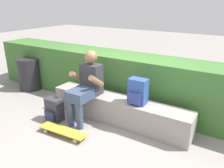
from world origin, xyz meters
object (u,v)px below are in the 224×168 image
at_px(person_skater, 86,85).
at_px(skateboard_near_person, 63,131).
at_px(backpack_on_bench, 138,92).
at_px(backpack_on_ground, 54,110).
at_px(bench_main, 118,110).
at_px(trash_bin, 29,74).

bearing_deg(person_skater, skateboard_near_person, -90.19).
bearing_deg(backpack_on_bench, person_skater, -167.04).
bearing_deg(skateboard_near_person, person_skater, 89.81).
xyz_separation_m(person_skater, backpack_on_ground, (-0.45, -0.34, -0.44)).
bearing_deg(person_skater, bench_main, 22.50).
distance_m(backpack_on_bench, trash_bin, 2.88).
bearing_deg(skateboard_near_person, bench_main, 58.75).
xyz_separation_m(bench_main, person_skater, (-0.49, -0.20, 0.42)).
xyz_separation_m(person_skater, skateboard_near_person, (-0.00, -0.61, -0.56)).
relative_size(bench_main, backpack_on_ground, 6.18).
bearing_deg(bench_main, person_skater, -157.50).
xyz_separation_m(bench_main, backpack_on_bench, (0.35, -0.01, 0.41)).
relative_size(bench_main, backpack_on_bench, 6.18).
bearing_deg(trash_bin, backpack_on_bench, -4.84).
distance_m(skateboard_near_person, trash_bin, 2.28).
xyz_separation_m(skateboard_near_person, backpack_on_ground, (-0.45, 0.27, 0.12)).
bearing_deg(trash_bin, backpack_on_ground, -26.42).
relative_size(person_skater, skateboard_near_person, 1.45).
distance_m(bench_main, backpack_on_bench, 0.54).
bearing_deg(bench_main, backpack_on_ground, -149.95).
height_order(person_skater, backpack_on_bench, person_skater).
bearing_deg(bench_main, backpack_on_bench, -1.54).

